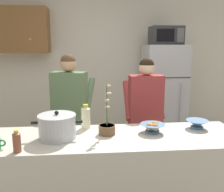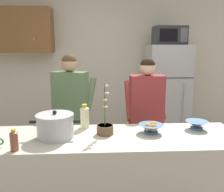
{
  "view_description": "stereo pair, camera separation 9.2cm",
  "coord_description": "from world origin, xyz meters",
  "px_view_note": "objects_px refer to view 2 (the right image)",
  "views": [
    {
      "loc": [
        -0.24,
        -2.1,
        1.71
      ],
      "look_at": [
        0.0,
        0.55,
        1.17
      ],
      "focal_mm": 40.5,
      "sensor_mm": 36.0,
      "label": 1
    },
    {
      "loc": [
        -0.15,
        -2.1,
        1.71
      ],
      "look_at": [
        0.0,
        0.55,
        1.17
      ],
      "focal_mm": 40.5,
      "sensor_mm": 36.0,
      "label": 2
    }
  ],
  "objects_px": {
    "microwave": "(169,35)",
    "bottle_mid_counter": "(85,116)",
    "bread_bowl": "(151,128)",
    "person_by_sink": "(146,108)",
    "empty_bowl": "(197,125)",
    "potted_orchid": "(105,127)",
    "bottle_near_edge": "(14,140)",
    "cooking_pot": "(55,126)",
    "refrigerator": "(166,98)",
    "person_near_pot": "(71,105)"
  },
  "relations": [
    {
      "from": "microwave",
      "to": "bottle_near_edge",
      "type": "height_order",
      "value": "microwave"
    },
    {
      "from": "bottle_near_edge",
      "to": "empty_bowl",
      "type": "bearing_deg",
      "value": 14.62
    },
    {
      "from": "refrigerator",
      "to": "bottle_near_edge",
      "type": "bearing_deg",
      "value": -129.46
    },
    {
      "from": "microwave",
      "to": "empty_bowl",
      "type": "height_order",
      "value": "microwave"
    },
    {
      "from": "potted_orchid",
      "to": "refrigerator",
      "type": "bearing_deg",
      "value": 59.79
    },
    {
      "from": "bread_bowl",
      "to": "potted_orchid",
      "type": "relative_size",
      "value": 0.5
    },
    {
      "from": "person_by_sink",
      "to": "empty_bowl",
      "type": "bearing_deg",
      "value": -61.55
    },
    {
      "from": "refrigerator",
      "to": "cooking_pot",
      "type": "bearing_deg",
      "value": -128.5
    },
    {
      "from": "person_by_sink",
      "to": "bottle_near_edge",
      "type": "relative_size",
      "value": 9.04
    },
    {
      "from": "bottle_mid_counter",
      "to": "bottle_near_edge",
      "type": "bearing_deg",
      "value": -134.39
    },
    {
      "from": "bread_bowl",
      "to": "potted_orchid",
      "type": "xyz_separation_m",
      "value": [
        -0.42,
        -0.01,
        0.01
      ]
    },
    {
      "from": "bottle_near_edge",
      "to": "potted_orchid",
      "type": "xyz_separation_m",
      "value": [
        0.7,
        0.32,
        -0.02
      ]
    },
    {
      "from": "bread_bowl",
      "to": "bottle_mid_counter",
      "type": "height_order",
      "value": "bottle_mid_counter"
    },
    {
      "from": "person_near_pot",
      "to": "empty_bowl",
      "type": "bearing_deg",
      "value": -30.59
    },
    {
      "from": "empty_bowl",
      "to": "bottle_near_edge",
      "type": "xyz_separation_m",
      "value": [
        -1.57,
        -0.41,
        0.04
      ]
    },
    {
      "from": "cooking_pot",
      "to": "bottle_near_edge",
      "type": "xyz_separation_m",
      "value": [
        -0.27,
        -0.26,
        -0.02
      ]
    },
    {
      "from": "bread_bowl",
      "to": "empty_bowl",
      "type": "relative_size",
      "value": 1.09
    },
    {
      "from": "microwave",
      "to": "bread_bowl",
      "type": "relative_size",
      "value": 2.08
    },
    {
      "from": "bread_bowl",
      "to": "bottle_mid_counter",
      "type": "relative_size",
      "value": 0.99
    },
    {
      "from": "cooking_pot",
      "to": "microwave",
      "type": "bearing_deg",
      "value": 51.17
    },
    {
      "from": "person_near_pot",
      "to": "empty_bowl",
      "type": "relative_size",
      "value": 7.56
    },
    {
      "from": "potted_orchid",
      "to": "cooking_pot",
      "type": "bearing_deg",
      "value": -171.74
    },
    {
      "from": "person_by_sink",
      "to": "refrigerator",
      "type": "bearing_deg",
      "value": 63.17
    },
    {
      "from": "microwave",
      "to": "cooking_pot",
      "type": "height_order",
      "value": "microwave"
    },
    {
      "from": "microwave",
      "to": "bread_bowl",
      "type": "bearing_deg",
      "value": -109.46
    },
    {
      "from": "person_by_sink",
      "to": "potted_orchid",
      "type": "height_order",
      "value": "person_by_sink"
    },
    {
      "from": "person_by_sink",
      "to": "cooking_pot",
      "type": "height_order",
      "value": "person_by_sink"
    },
    {
      "from": "cooking_pot",
      "to": "bottle_mid_counter",
      "type": "bearing_deg",
      "value": 46.86
    },
    {
      "from": "refrigerator",
      "to": "bottle_near_edge",
      "type": "relative_size",
      "value": 9.89
    },
    {
      "from": "empty_bowl",
      "to": "potted_orchid",
      "type": "bearing_deg",
      "value": -174.32
    },
    {
      "from": "microwave",
      "to": "empty_bowl",
      "type": "xyz_separation_m",
      "value": [
        -0.17,
        -1.68,
        -0.88
      ]
    },
    {
      "from": "microwave",
      "to": "bottle_mid_counter",
      "type": "relative_size",
      "value": 2.06
    },
    {
      "from": "bottle_near_edge",
      "to": "refrigerator",
      "type": "bearing_deg",
      "value": 50.54
    },
    {
      "from": "cooking_pot",
      "to": "potted_orchid",
      "type": "xyz_separation_m",
      "value": [
        0.43,
        0.06,
        -0.04
      ]
    },
    {
      "from": "person_by_sink",
      "to": "potted_orchid",
      "type": "distance_m",
      "value": 0.91
    },
    {
      "from": "cooking_pot",
      "to": "bread_bowl",
      "type": "relative_size",
      "value": 1.88
    },
    {
      "from": "bread_bowl",
      "to": "microwave",
      "type": "bearing_deg",
      "value": 70.54
    },
    {
      "from": "cooking_pot",
      "to": "bottle_mid_counter",
      "type": "relative_size",
      "value": 1.86
    },
    {
      "from": "refrigerator",
      "to": "bread_bowl",
      "type": "height_order",
      "value": "refrigerator"
    },
    {
      "from": "microwave",
      "to": "empty_bowl",
      "type": "relative_size",
      "value": 2.26
    },
    {
      "from": "person_by_sink",
      "to": "bottle_near_edge",
      "type": "bearing_deg",
      "value": -138.51
    },
    {
      "from": "person_near_pot",
      "to": "person_by_sink",
      "type": "relative_size",
      "value": 1.03
    },
    {
      "from": "microwave",
      "to": "person_by_sink",
      "type": "height_order",
      "value": "microwave"
    },
    {
      "from": "refrigerator",
      "to": "empty_bowl",
      "type": "height_order",
      "value": "refrigerator"
    },
    {
      "from": "empty_bowl",
      "to": "refrigerator",
      "type": "bearing_deg",
      "value": 84.4
    },
    {
      "from": "refrigerator",
      "to": "person_by_sink",
      "type": "distance_m",
      "value": 1.17
    },
    {
      "from": "microwave",
      "to": "bottle_near_edge",
      "type": "bearing_deg",
      "value": -129.75
    },
    {
      "from": "empty_bowl",
      "to": "bread_bowl",
      "type": "bearing_deg",
      "value": -169.87
    },
    {
      "from": "bread_bowl",
      "to": "bottle_near_edge",
      "type": "relative_size",
      "value": 1.34
    },
    {
      "from": "bottle_near_edge",
      "to": "bottle_mid_counter",
      "type": "bearing_deg",
      "value": 45.61
    }
  ]
}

